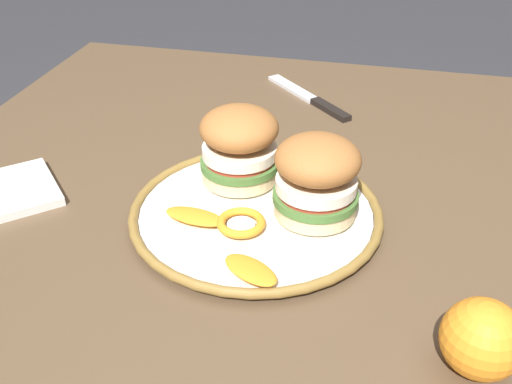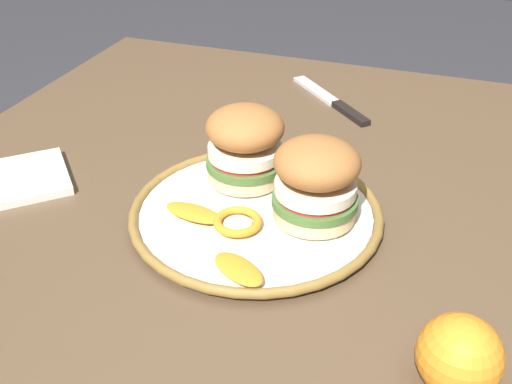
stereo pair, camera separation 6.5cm
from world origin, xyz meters
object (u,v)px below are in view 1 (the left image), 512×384
at_px(dinner_plate, 256,213).
at_px(sandwich_half_right, 317,177).
at_px(sandwich_half_left, 239,144).
at_px(table_knife, 313,100).
at_px(whole_orange, 482,339).
at_px(dining_table, 274,293).

relative_size(dinner_plate, sandwich_half_right, 2.24).
height_order(sandwich_half_left, sandwich_half_right, same).
bearing_deg(dinner_plate, table_knife, 177.63).
distance_m(sandwich_half_left, whole_orange, 0.38).
bearing_deg(table_knife, whole_orange, 23.11).
relative_size(dining_table, sandwich_half_left, 8.81).
distance_m(whole_orange, table_knife, 0.60).
distance_m(dinner_plate, sandwich_half_right, 0.09).
distance_m(sandwich_half_left, sandwich_half_right, 0.12).
distance_m(dinner_plate, table_knife, 0.37).
xyz_separation_m(dining_table, table_knife, (-0.40, -0.02, 0.09)).
xyz_separation_m(dining_table, whole_orange, (0.15, 0.22, 0.12)).
bearing_deg(whole_orange, dining_table, -124.17).
bearing_deg(dinner_plate, whole_orange, 53.63).
relative_size(dinner_plate, table_knife, 1.84).
bearing_deg(sandwich_half_right, dinner_plate, -85.20).
bearing_deg(dining_table, table_knife, -177.61).
xyz_separation_m(dinner_plate, sandwich_half_right, (-0.01, 0.07, 0.06)).
height_order(dinner_plate, table_knife, dinner_plate).
relative_size(sandwich_half_right, table_knife, 0.82).
xyz_separation_m(dining_table, dinner_plate, (-0.04, -0.03, 0.09)).
relative_size(sandwich_half_left, table_knife, 0.80).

